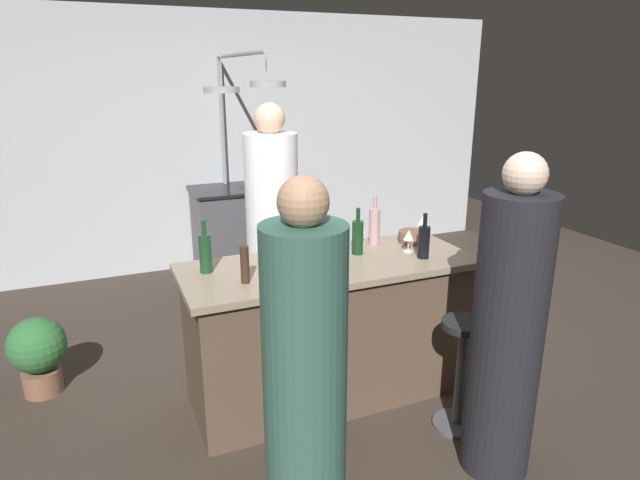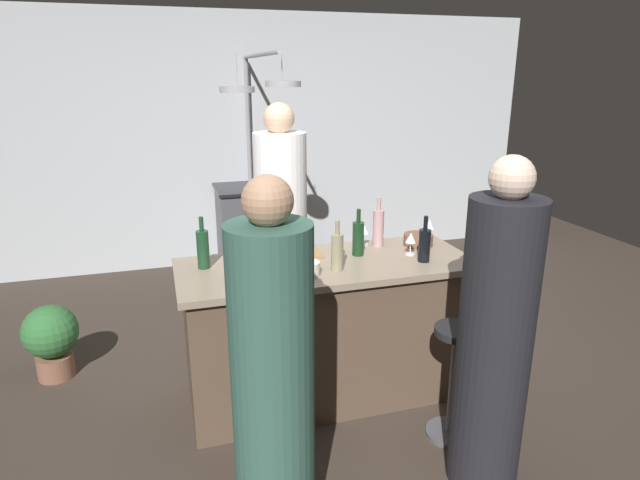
# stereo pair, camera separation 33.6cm
# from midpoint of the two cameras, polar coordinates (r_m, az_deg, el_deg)

# --- Properties ---
(ground_plane) EXTENTS (9.00, 9.00, 0.00)m
(ground_plane) POSITION_cam_midpoint_polar(r_m,az_deg,el_deg) (3.67, 3.43, -15.79)
(ground_plane) COLOR #382D26
(back_wall) EXTENTS (6.40, 0.16, 2.60)m
(back_wall) POSITION_cam_midpoint_polar(r_m,az_deg,el_deg) (5.88, -6.13, 10.31)
(back_wall) COLOR #B2B7BC
(back_wall) RESTS_ON ground_plane
(kitchen_island) EXTENTS (1.80, 0.72, 0.90)m
(kitchen_island) POSITION_cam_midpoint_polar(r_m,az_deg,el_deg) (3.45, 3.56, -9.48)
(kitchen_island) COLOR brown
(kitchen_island) RESTS_ON ground_plane
(stove_range) EXTENTS (0.80, 0.64, 0.89)m
(stove_range) POSITION_cam_midpoint_polar(r_m,az_deg,el_deg) (5.66, -5.08, 1.24)
(stove_range) COLOR #47474C
(stove_range) RESTS_ON ground_plane
(chef) EXTENTS (0.38, 0.38, 1.81)m
(chef) POSITION_cam_midpoint_polar(r_m,az_deg,el_deg) (4.00, -1.70, 0.36)
(chef) COLOR white
(chef) RESTS_ON ground_plane
(bar_stool_left) EXTENTS (0.28, 0.28, 0.68)m
(bar_stool_left) POSITION_cam_midpoint_polar(r_m,az_deg,el_deg) (2.85, -1.50, -17.54)
(bar_stool_left) COLOR #4C4C51
(bar_stool_left) RESTS_ON ground_plane
(guest_left) EXTENTS (0.35, 0.35, 1.65)m
(guest_left) POSITION_cam_midpoint_polar(r_m,az_deg,el_deg) (2.31, -0.71, -15.19)
(guest_left) COLOR #33594C
(guest_left) RESTS_ON ground_plane
(bar_stool_right) EXTENTS (0.28, 0.28, 0.68)m
(bar_stool_right) POSITION_cam_midpoint_polar(r_m,az_deg,el_deg) (3.24, 17.03, -13.76)
(bar_stool_right) COLOR #4C4C51
(bar_stool_right) RESTS_ON ground_plane
(guest_right) EXTENTS (0.35, 0.35, 1.67)m
(guest_right) POSITION_cam_midpoint_polar(r_m,az_deg,el_deg) (2.80, 21.32, -10.07)
(guest_right) COLOR black
(guest_right) RESTS_ON ground_plane
(overhead_pot_rack) EXTENTS (0.62, 1.56, 2.17)m
(overhead_pot_rack) POSITION_cam_midpoint_polar(r_m,az_deg,el_deg) (4.86, -4.72, 13.33)
(overhead_pot_rack) COLOR gray
(overhead_pot_rack) RESTS_ON ground_plane
(potted_plant) EXTENTS (0.36, 0.36, 0.52)m
(potted_plant) POSITION_cam_midpoint_polar(r_m,az_deg,el_deg) (4.04, -24.42, -9.38)
(potted_plant) COLOR brown
(potted_plant) RESTS_ON ground_plane
(cutting_board) EXTENTS (0.32, 0.22, 0.02)m
(cutting_board) POSITION_cam_midpoint_polar(r_m,az_deg,el_deg) (3.38, 0.18, -1.59)
(cutting_board) COLOR #997047
(cutting_board) RESTS_ON kitchen_island
(pepper_mill) EXTENTS (0.05, 0.05, 0.21)m
(pepper_mill) POSITION_cam_midpoint_polar(r_m,az_deg,el_deg) (2.98, -5.54, -2.37)
(pepper_mill) COLOR #382319
(pepper_mill) RESTS_ON kitchen_island
(wine_bottle_rose) EXTENTS (0.07, 0.07, 0.33)m
(wine_bottle_rose) POSITION_cam_midpoint_polar(r_m,az_deg,el_deg) (3.59, 8.85, 1.31)
(wine_bottle_rose) COLOR #B78C8E
(wine_bottle_rose) RESTS_ON kitchen_island
(wine_bottle_dark) EXTENTS (0.07, 0.07, 0.29)m
(wine_bottle_dark) POSITION_cam_midpoint_polar(r_m,az_deg,el_deg) (3.35, 13.81, -0.51)
(wine_bottle_dark) COLOR black
(wine_bottle_dark) RESTS_ON kitchen_island
(wine_bottle_red) EXTENTS (0.07, 0.07, 0.30)m
(wine_bottle_red) POSITION_cam_midpoint_polar(r_m,az_deg,el_deg) (3.39, 6.89, 0.20)
(wine_bottle_red) COLOR #143319
(wine_bottle_red) RESTS_ON kitchen_island
(wine_bottle_green) EXTENTS (0.07, 0.07, 0.31)m
(wine_bottle_green) POSITION_cam_midpoint_polar(r_m,az_deg,el_deg) (3.18, -9.34, -0.93)
(wine_bottle_green) COLOR #193D23
(wine_bottle_green) RESTS_ON kitchen_island
(wine_bottle_white) EXTENTS (0.07, 0.07, 0.30)m
(wine_bottle_white) POSITION_cam_midpoint_polar(r_m,az_deg,el_deg) (3.12, 4.90, -1.23)
(wine_bottle_white) COLOR gray
(wine_bottle_white) RESTS_ON kitchen_island
(wine_glass_near_left_guest) EXTENTS (0.07, 0.07, 0.15)m
(wine_glass_near_left_guest) POSITION_cam_midpoint_polar(r_m,az_deg,el_deg) (3.46, 12.33, 0.08)
(wine_glass_near_left_guest) COLOR silver
(wine_glass_near_left_guest) RESTS_ON kitchen_island
(wine_glass_by_chef) EXTENTS (0.07, 0.07, 0.15)m
(wine_glass_by_chef) POSITION_cam_midpoint_polar(r_m,az_deg,el_deg) (3.59, 7.33, 1.01)
(wine_glass_by_chef) COLOR silver
(wine_glass_by_chef) RESTS_ON kitchen_island
(wine_glass_near_right_guest) EXTENTS (0.07, 0.07, 0.15)m
(wine_glass_near_right_guest) POSITION_cam_midpoint_polar(r_m,az_deg,el_deg) (3.79, 14.02, 1.49)
(wine_glass_near_right_guest) COLOR silver
(wine_glass_near_right_guest) RESTS_ON kitchen_island
(mixing_bowl_ceramic) EXTENTS (0.14, 0.14, 0.08)m
(mixing_bowl_ceramic) POSITION_cam_midpoint_polar(r_m,az_deg,el_deg) (3.06, 1.83, -3.10)
(mixing_bowl_ceramic) COLOR silver
(mixing_bowl_ceramic) RESTS_ON kitchen_island
(mixing_bowl_wooden) EXTENTS (0.19, 0.19, 0.08)m
(mixing_bowl_wooden) POSITION_cam_midpoint_polar(r_m,az_deg,el_deg) (3.68, 12.92, -0.01)
(mixing_bowl_wooden) COLOR brown
(mixing_bowl_wooden) RESTS_ON kitchen_island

